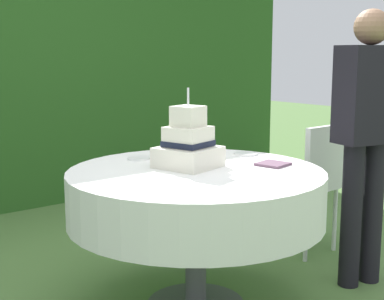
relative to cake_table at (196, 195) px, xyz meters
The scene contains 8 objects.
foliage_hedge 2.74m from the cake_table, 90.00° to the left, with size 6.22×0.41×2.91m, color #28561E.
cake_table is the anchor object (origin of this frame).
wedding_cake 0.27m from the cake_table, 77.25° to the left, with size 0.35×0.35×0.42m.
serving_plate_near 0.56m from the cake_table, 17.37° to the left, with size 0.14×0.14×0.01m, color white.
serving_plate_far 0.47m from the cake_table, 98.57° to the left, with size 0.13×0.13×0.01m, color white.
napkin_stack 0.46m from the cake_table, 22.08° to the right, with size 0.15×0.15×0.01m, color #6B4C60.
garden_chair 1.15m from the cake_table, ahead, with size 0.42×0.42×0.89m.
standing_person 1.07m from the cake_table, 21.01° to the right, with size 0.40×0.28×1.60m.
Camera 1 is at (-1.82, -2.23, 1.36)m, focal length 52.80 mm.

